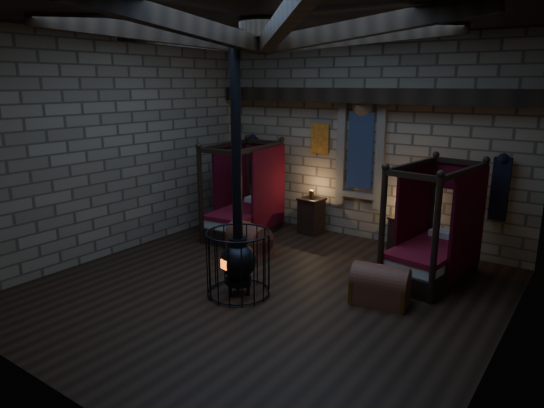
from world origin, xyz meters
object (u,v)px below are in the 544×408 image
Objects in this scene: trunk_right at (380,286)px; stove at (238,257)px; trunk_left at (249,241)px; bed_left at (245,212)px; bed_right at (433,251)px.

stove reaches higher than trunk_right.
stove is (1.01, -1.56, 0.34)m from trunk_left.
stove is at bearing -43.41° from trunk_left.
trunk_left is at bearing 159.89° from trunk_right.
bed_right is at bearing -7.27° from bed_left.
trunk_right is at bearing -95.08° from bed_right.
bed_right is (4.20, -0.10, -0.01)m from bed_left.
bed_right is at bearing 62.76° from stove.
bed_left is 3.21m from stove.
bed_right reaches higher than trunk_right.
trunk_left is at bearing 138.46° from stove.
trunk_left is (-3.31, -0.92, -0.21)m from bed_right.
trunk_left is 1.06× the size of trunk_right.
bed_right is 2.17× the size of trunk_right.
bed_right is 1.52m from trunk_right.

